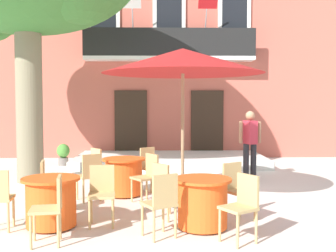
{
  "coord_description": "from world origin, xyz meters",
  "views": [
    {
      "loc": [
        -1.06,
        -8.91,
        1.87
      ],
      "look_at": [
        -0.86,
        1.27,
        1.3
      ],
      "focal_mm": 43.62,
      "sensor_mm": 36.0,
      "label": 1
    }
  ],
  "objects_px": {
    "cafe_chair_middle_1": "(49,183)",
    "ground_planter_left": "(63,153)",
    "cafe_chair_middle_0": "(102,190)",
    "cafe_chair_front_1": "(161,201)",
    "cafe_chair_near_tree_1": "(101,166)",
    "cafe_table_front": "(203,203)",
    "cafe_chair_front_0": "(166,187)",
    "cafe_chair_near_tree_2": "(90,174)",
    "cafe_umbrella": "(183,62)",
    "pedestrian_near_entrance": "(250,141)",
    "cafe_chair_near_tree_0": "(150,165)",
    "cafe_chair_middle_3": "(52,205)",
    "cafe_chair_front_2": "(242,203)",
    "cafe_chair_front_3": "(236,187)",
    "cafe_table_middle": "(51,202)",
    "cafe_table_near_tree": "(124,176)",
    "cafe_chair_near_tree_3": "(148,174)"
  },
  "relations": [
    {
      "from": "cafe_chair_middle_1",
      "to": "ground_planter_left",
      "type": "bearing_deg",
      "value": 100.96
    },
    {
      "from": "cafe_chair_middle_0",
      "to": "cafe_chair_middle_1",
      "type": "distance_m",
      "value": 1.12
    },
    {
      "from": "cafe_chair_front_1",
      "to": "cafe_chair_near_tree_1",
      "type": "bearing_deg",
      "value": 112.26
    },
    {
      "from": "cafe_chair_middle_1",
      "to": "cafe_table_front",
      "type": "xyz_separation_m",
      "value": [
        2.49,
        -0.82,
        -0.14
      ]
    },
    {
      "from": "cafe_chair_near_tree_1",
      "to": "cafe_chair_front_0",
      "type": "distance_m",
      "value": 2.6
    },
    {
      "from": "cafe_chair_near_tree_2",
      "to": "cafe_umbrella",
      "type": "relative_size",
      "value": 0.31
    },
    {
      "from": "pedestrian_near_entrance",
      "to": "cafe_chair_front_1",
      "type": "bearing_deg",
      "value": -117.16
    },
    {
      "from": "cafe_chair_near_tree_0",
      "to": "cafe_umbrella",
      "type": "relative_size",
      "value": 0.31
    },
    {
      "from": "cafe_chair_middle_3",
      "to": "cafe_chair_front_2",
      "type": "xyz_separation_m",
      "value": [
        2.54,
        0.04,
        0.0
      ]
    },
    {
      "from": "cafe_chair_front_1",
      "to": "cafe_chair_front_2",
      "type": "xyz_separation_m",
      "value": [
        1.09,
        -0.15,
        0.0
      ]
    },
    {
      "from": "cafe_chair_near_tree_0",
      "to": "cafe_table_front",
      "type": "xyz_separation_m",
      "value": [
        0.84,
        -2.75,
        -0.14
      ]
    },
    {
      "from": "cafe_table_front",
      "to": "cafe_chair_middle_0",
      "type": "bearing_deg",
      "value": 170.99
    },
    {
      "from": "pedestrian_near_entrance",
      "to": "cafe_chair_front_3",
      "type": "bearing_deg",
      "value": -106.0
    },
    {
      "from": "cafe_chair_front_0",
      "to": "cafe_chair_middle_0",
      "type": "bearing_deg",
      "value": -164.23
    },
    {
      "from": "cafe_table_middle",
      "to": "cafe_chair_middle_3",
      "type": "height_order",
      "value": "cafe_chair_middle_3"
    },
    {
      "from": "cafe_chair_near_tree_0",
      "to": "cafe_chair_front_3",
      "type": "bearing_deg",
      "value": -57.88
    },
    {
      "from": "cafe_chair_near_tree_0",
      "to": "cafe_umbrella",
      "type": "distance_m",
      "value": 2.59
    },
    {
      "from": "cafe_chair_middle_3",
      "to": "pedestrian_near_entrance",
      "type": "distance_m",
      "value": 5.68
    },
    {
      "from": "cafe_chair_front_3",
      "to": "pedestrian_near_entrance",
      "type": "height_order",
      "value": "pedestrian_near_entrance"
    },
    {
      "from": "cafe_chair_middle_3",
      "to": "pedestrian_near_entrance",
      "type": "relative_size",
      "value": 0.54
    },
    {
      "from": "cafe_table_middle",
      "to": "cafe_chair_middle_3",
      "type": "relative_size",
      "value": 0.95
    },
    {
      "from": "cafe_chair_near_tree_1",
      "to": "cafe_chair_front_0",
      "type": "bearing_deg",
      "value": -58.29
    },
    {
      "from": "cafe_umbrella",
      "to": "cafe_table_front",
      "type": "bearing_deg",
      "value": -80.56
    },
    {
      "from": "cafe_table_front",
      "to": "cafe_chair_front_1",
      "type": "xyz_separation_m",
      "value": [
        -0.61,
        -0.44,
        0.14
      ]
    },
    {
      "from": "cafe_chair_near_tree_0",
      "to": "cafe_chair_front_1",
      "type": "height_order",
      "value": "same"
    },
    {
      "from": "cafe_table_middle",
      "to": "cafe_table_near_tree",
      "type": "bearing_deg",
      "value": 66.93
    },
    {
      "from": "cafe_chair_near_tree_2",
      "to": "cafe_table_front",
      "type": "relative_size",
      "value": 1.05
    },
    {
      "from": "cafe_chair_near_tree_0",
      "to": "cafe_table_front",
      "type": "relative_size",
      "value": 1.05
    },
    {
      "from": "pedestrian_near_entrance",
      "to": "cafe_umbrella",
      "type": "bearing_deg",
      "value": -126.18
    },
    {
      "from": "cafe_table_front",
      "to": "cafe_chair_front_3",
      "type": "xyz_separation_m",
      "value": [
        0.59,
        0.47,
        0.14
      ]
    },
    {
      "from": "cafe_umbrella",
      "to": "cafe_chair_near_tree_3",
      "type": "bearing_deg",
      "value": 154.98
    },
    {
      "from": "cafe_chair_near_tree_3",
      "to": "ground_planter_left",
      "type": "relative_size",
      "value": 1.4
    },
    {
      "from": "cafe_chair_middle_0",
      "to": "cafe_chair_front_0",
      "type": "height_order",
      "value": "same"
    },
    {
      "from": "cafe_chair_near_tree_1",
      "to": "cafe_chair_front_1",
      "type": "xyz_separation_m",
      "value": [
        1.3,
        -3.17,
        0.0
      ]
    },
    {
      "from": "cafe_chair_near_tree_2",
      "to": "cafe_umbrella",
      "type": "distance_m",
      "value": 2.75
    },
    {
      "from": "cafe_chair_near_tree_3",
      "to": "cafe_table_middle",
      "type": "height_order",
      "value": "cafe_chair_near_tree_3"
    },
    {
      "from": "cafe_chair_middle_0",
      "to": "cafe_chair_middle_1",
      "type": "xyz_separation_m",
      "value": [
        -0.96,
        0.57,
        0.0
      ]
    },
    {
      "from": "cafe_chair_near_tree_1",
      "to": "cafe_chair_front_2",
      "type": "relative_size",
      "value": 1.0
    },
    {
      "from": "cafe_chair_middle_3",
      "to": "pedestrian_near_entrance",
      "type": "height_order",
      "value": "pedestrian_near_entrance"
    },
    {
      "from": "cafe_table_middle",
      "to": "cafe_chair_front_3",
      "type": "height_order",
      "value": "cafe_chair_front_3"
    },
    {
      "from": "cafe_chair_middle_0",
      "to": "cafe_chair_front_0",
      "type": "xyz_separation_m",
      "value": [
        0.99,
        0.28,
        0.0
      ]
    },
    {
      "from": "cafe_table_near_tree",
      "to": "pedestrian_near_entrance",
      "type": "bearing_deg",
      "value": 27.88
    },
    {
      "from": "cafe_table_middle",
      "to": "pedestrian_near_entrance",
      "type": "xyz_separation_m",
      "value": [
        3.8,
        3.65,
        0.56
      ]
    },
    {
      "from": "pedestrian_near_entrance",
      "to": "cafe_chair_near_tree_0",
      "type": "bearing_deg",
      "value": -157.28
    },
    {
      "from": "cafe_table_middle",
      "to": "cafe_umbrella",
      "type": "height_order",
      "value": "cafe_umbrella"
    },
    {
      "from": "cafe_chair_front_1",
      "to": "cafe_umbrella",
      "type": "relative_size",
      "value": 0.31
    },
    {
      "from": "cafe_chair_middle_3",
      "to": "pedestrian_near_entrance",
      "type": "bearing_deg",
      "value": 50.55
    },
    {
      "from": "cafe_chair_middle_0",
      "to": "cafe_chair_front_0",
      "type": "distance_m",
      "value": 1.02
    },
    {
      "from": "cafe_chair_near_tree_2",
      "to": "cafe_chair_front_3",
      "type": "distance_m",
      "value": 2.87
    },
    {
      "from": "cafe_chair_middle_3",
      "to": "cafe_chair_front_0",
      "type": "height_order",
      "value": "same"
    }
  ]
}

